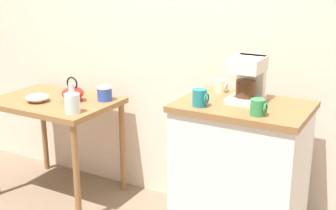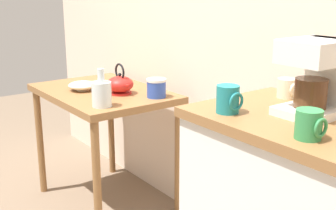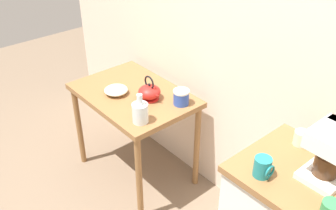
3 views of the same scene
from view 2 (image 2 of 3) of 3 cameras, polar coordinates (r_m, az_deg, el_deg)
wooden_table at (r=2.71m, az=-8.39°, el=-0.02°), size 0.89×0.62×0.75m
bowl_stoneware at (r=2.70m, az=-11.05°, el=2.52°), size 0.17×0.17×0.05m
teakettle at (r=2.57m, az=-6.22°, el=2.70°), size 0.19×0.16×0.18m
glass_carafe_vase at (r=2.31m, az=-8.61°, el=1.53°), size 0.10×0.10×0.20m
canister_enamel at (r=2.48m, az=-1.52°, el=2.22°), size 0.11×0.11×0.11m
coffee_maker at (r=1.57m, az=18.89°, el=3.82°), size 0.18×0.22×0.26m
mug_dark_teal at (r=1.54m, az=7.82°, el=0.74°), size 0.09×0.08×0.10m
mug_small_cream at (r=1.80m, az=15.18°, el=2.12°), size 0.08×0.07×0.08m
mug_tall_green at (r=1.33m, az=17.87°, el=-2.43°), size 0.09×0.08×0.09m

